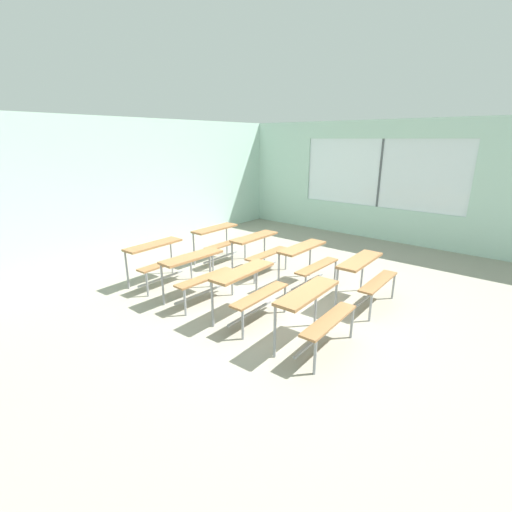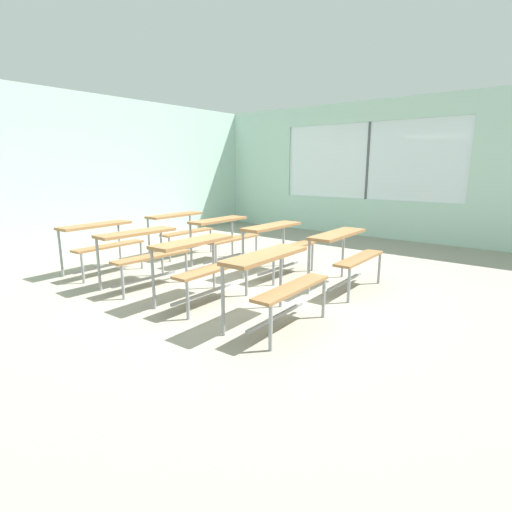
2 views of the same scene
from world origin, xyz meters
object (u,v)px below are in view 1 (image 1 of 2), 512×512
desk_bench_r0c1 (366,271)px  desk_bench_r1c1 (307,257)px  desk_bench_r3c0 (158,254)px  desk_bench_r3c1 (219,236)px  desk_bench_r2c0 (197,267)px  desk_bench_r2c1 (259,246)px  desk_bench_r0c0 (315,306)px  desk_bench_r1c0 (249,283)px

desk_bench_r0c1 → desk_bench_r1c1: same height
desk_bench_r3c0 → desk_bench_r3c1: same height
desk_bench_r2c0 → desk_bench_r2c1: size_ratio=1.01×
desk_bench_r0c0 → desk_bench_r1c1: bearing=32.7°
desk_bench_r1c0 → desk_bench_r2c1: bearing=33.3°
desk_bench_r0c1 → desk_bench_r3c1: bearing=87.9°
desk_bench_r0c1 → desk_bench_r1c1: bearing=87.1°
desk_bench_r0c0 → desk_bench_r0c1: same height
desk_bench_r1c0 → desk_bench_r3c1: 2.72m
desk_bench_r1c0 → desk_bench_r0c0: bearing=-94.0°
desk_bench_r1c1 → desk_bench_r2c0: bearing=146.8°
desk_bench_r0c1 → desk_bench_r1c0: size_ratio=1.00×
desk_bench_r2c0 → desk_bench_r2c1: same height
desk_bench_r1c1 → desk_bench_r3c1: size_ratio=1.00×
desk_bench_r0c1 → desk_bench_r3c1: 3.30m
desk_bench_r0c1 → desk_bench_r0c0: bearing=179.4°
desk_bench_r3c0 → desk_bench_r0c0: bearing=-93.2°
desk_bench_r0c0 → desk_bench_r2c1: size_ratio=1.01×
desk_bench_r1c1 → desk_bench_r2c1: bearing=90.5°
desk_bench_r1c1 → desk_bench_r2c1: (0.00, 1.11, 0.00)m
desk_bench_r2c0 → desk_bench_r2c1: 1.62m
desk_bench_r2c0 → desk_bench_r2c1: bearing=2.4°
desk_bench_r1c1 → desk_bench_r3c1: (-0.00, 2.20, 0.00)m
desk_bench_r1c1 → desk_bench_r2c1: same height
desk_bench_r0c0 → desk_bench_r1c0: size_ratio=1.00×
desk_bench_r1c0 → desk_bench_r3c0: (-0.00, 2.16, 0.00)m
desk_bench_r0c1 → desk_bench_r2c1: 2.20m
desk_bench_r1c0 → desk_bench_r1c1: bearing=-1.5°
desk_bench_r0c0 → desk_bench_r1c0: 1.12m
desk_bench_r2c1 → desk_bench_r3c0: bearing=146.2°
desk_bench_r1c1 → desk_bench_r2c1: 1.11m
desk_bench_r1c0 → desk_bench_r3c0: size_ratio=0.99×
desk_bench_r1c1 → desk_bench_r3c1: bearing=90.7°
desk_bench_r1c0 → desk_bench_r3c1: same height
desk_bench_r1c0 → desk_bench_r1c1: 1.59m
desk_bench_r2c0 → desk_bench_r3c0: same height
desk_bench_r1c1 → desk_bench_r0c0: bearing=-144.7°
desk_bench_r1c0 → desk_bench_r3c1: (1.58, 2.21, 0.00)m
desk_bench_r1c0 → desk_bench_r1c1: same height
desk_bench_r0c1 → desk_bench_r3c0: 3.61m
desk_bench_r2c1 → desk_bench_r3c0: (-1.59, 1.05, 0.00)m
desk_bench_r0c0 → desk_bench_r1c1: size_ratio=1.01×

